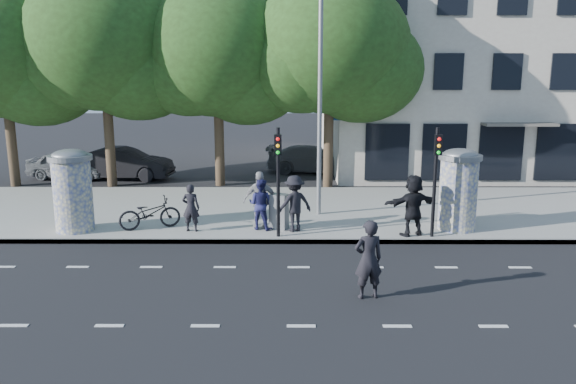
{
  "coord_description": "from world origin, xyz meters",
  "views": [
    {
      "loc": [
        -0.23,
        -13.03,
        5.17
      ],
      "look_at": [
        -0.3,
        3.5,
        1.64
      ],
      "focal_mm": 35.0,
      "sensor_mm": 36.0,
      "label": 1
    }
  ],
  "objects_px": {
    "street_lamp": "(320,84)",
    "ped_d": "(294,203)",
    "cabinet_right": "(448,205)",
    "car_right": "(313,159)",
    "ad_column_left": "(72,188)",
    "traffic_pole_far": "(436,171)",
    "man_road": "(368,259)",
    "car_mid": "(124,164)",
    "ped_c": "(260,204)",
    "bicycle": "(150,213)",
    "ad_column_right": "(458,187)",
    "ped_b": "(191,208)",
    "ped_e": "(260,200)",
    "ped_f": "(413,205)",
    "cabinet_left": "(279,212)",
    "traffic_pole_near": "(278,171)",
    "car_left": "(69,165)"
  },
  "relations": [
    {
      "from": "traffic_pole_near",
      "to": "ped_f",
      "type": "height_order",
      "value": "traffic_pole_near"
    },
    {
      "from": "ad_column_right",
      "to": "cabinet_right",
      "type": "xyz_separation_m",
      "value": [
        -0.11,
        0.64,
        -0.75
      ]
    },
    {
      "from": "cabinet_left",
      "to": "cabinet_right",
      "type": "relative_size",
      "value": 0.9
    },
    {
      "from": "ad_column_right",
      "to": "ped_f",
      "type": "distance_m",
      "value": 1.8
    },
    {
      "from": "ad_column_right",
      "to": "car_mid",
      "type": "bearing_deg",
      "value": 145.14
    },
    {
      "from": "ped_e",
      "to": "man_road",
      "type": "xyz_separation_m",
      "value": [
        2.78,
        -5.41,
        -0.16
      ]
    },
    {
      "from": "traffic_pole_far",
      "to": "bicycle",
      "type": "distance_m",
      "value": 9.2
    },
    {
      "from": "car_left",
      "to": "ped_e",
      "type": "bearing_deg",
      "value": -127.21
    },
    {
      "from": "car_left",
      "to": "car_right",
      "type": "xyz_separation_m",
      "value": [
        12.15,
        1.87,
        0.02
      ]
    },
    {
      "from": "ped_b",
      "to": "car_left",
      "type": "xyz_separation_m",
      "value": [
        -7.77,
        9.9,
        -0.24
      ]
    },
    {
      "from": "ad_column_right",
      "to": "car_left",
      "type": "distance_m",
      "value": 19.03
    },
    {
      "from": "street_lamp",
      "to": "bicycle",
      "type": "xyz_separation_m",
      "value": [
        -5.62,
        -1.92,
        -4.12
      ]
    },
    {
      "from": "ped_b",
      "to": "ped_d",
      "type": "xyz_separation_m",
      "value": [
        3.32,
        0.03,
        0.14
      ]
    },
    {
      "from": "ad_column_left",
      "to": "car_right",
      "type": "bearing_deg",
      "value": 55.1
    },
    {
      "from": "ped_f",
      "to": "car_mid",
      "type": "relative_size",
      "value": 0.41
    },
    {
      "from": "cabinet_right",
      "to": "car_mid",
      "type": "relative_size",
      "value": 0.27
    },
    {
      "from": "ped_c",
      "to": "ped_f",
      "type": "height_order",
      "value": "ped_f"
    },
    {
      "from": "street_lamp",
      "to": "ped_d",
      "type": "xyz_separation_m",
      "value": [
        -0.9,
        -2.17,
        -3.73
      ]
    },
    {
      "from": "ad_column_right",
      "to": "bicycle",
      "type": "relative_size",
      "value": 1.34
    },
    {
      "from": "cabinet_right",
      "to": "car_right",
      "type": "bearing_deg",
      "value": 123.12
    },
    {
      "from": "street_lamp",
      "to": "ad_column_left",
      "type": "bearing_deg",
      "value": -165.06
    },
    {
      "from": "ad_column_right",
      "to": "ped_b",
      "type": "relative_size",
      "value": 1.71
    },
    {
      "from": "traffic_pole_far",
      "to": "bicycle",
      "type": "xyz_separation_m",
      "value": [
        -9.02,
        0.92,
        -1.56
      ]
    },
    {
      "from": "ped_e",
      "to": "ped_f",
      "type": "bearing_deg",
      "value": 161.57
    },
    {
      "from": "ad_column_right",
      "to": "car_right",
      "type": "distance_m",
      "value": 12.29
    },
    {
      "from": "traffic_pole_far",
      "to": "ped_e",
      "type": "xyz_separation_m",
      "value": [
        -5.4,
        0.95,
        -1.13
      ]
    },
    {
      "from": "cabinet_right",
      "to": "ped_e",
      "type": "bearing_deg",
      "value": -162.22
    },
    {
      "from": "cabinet_right",
      "to": "car_right",
      "type": "xyz_separation_m",
      "value": [
        -4.13,
        10.86,
        -0.09
      ]
    },
    {
      "from": "traffic_pole_near",
      "to": "ped_e",
      "type": "distance_m",
      "value": 1.59
    },
    {
      "from": "ad_column_left",
      "to": "car_mid",
      "type": "xyz_separation_m",
      "value": [
        -1.22,
        9.69,
        -0.76
      ]
    },
    {
      "from": "ped_e",
      "to": "bicycle",
      "type": "xyz_separation_m",
      "value": [
        -3.62,
        -0.03,
        -0.43
      ]
    },
    {
      "from": "ad_column_left",
      "to": "ped_d",
      "type": "relative_size",
      "value": 1.46
    },
    {
      "from": "ped_f",
      "to": "car_left",
      "type": "relative_size",
      "value": 0.48
    },
    {
      "from": "ad_column_right",
      "to": "traffic_pole_far",
      "type": "distance_m",
      "value": 1.52
    },
    {
      "from": "ped_c",
      "to": "car_right",
      "type": "relative_size",
      "value": 0.35
    },
    {
      "from": "ped_b",
      "to": "ped_e",
      "type": "relative_size",
      "value": 0.81
    },
    {
      "from": "traffic_pole_near",
      "to": "man_road",
      "type": "xyz_separation_m",
      "value": [
        2.18,
        -4.46,
        -1.29
      ]
    },
    {
      "from": "car_right",
      "to": "cabinet_left",
      "type": "bearing_deg",
      "value": 178.26
    },
    {
      "from": "car_left",
      "to": "ped_b",
      "type": "bearing_deg",
      "value": -135.24
    },
    {
      "from": "man_road",
      "to": "cabinet_left",
      "type": "height_order",
      "value": "man_road"
    },
    {
      "from": "cabinet_right",
      "to": "car_mid",
      "type": "height_order",
      "value": "car_mid"
    },
    {
      "from": "bicycle",
      "to": "car_mid",
      "type": "xyz_separation_m",
      "value": [
        -3.6,
        9.48,
        0.11
      ]
    },
    {
      "from": "traffic_pole_far",
      "to": "ped_c",
      "type": "relative_size",
      "value": 2.03
    },
    {
      "from": "ad_column_left",
      "to": "traffic_pole_far",
      "type": "relative_size",
      "value": 0.78
    },
    {
      "from": "ad_column_right",
      "to": "ped_c",
      "type": "xyz_separation_m",
      "value": [
        -6.4,
        -0.02,
        -0.55
      ]
    },
    {
      "from": "ped_b",
      "to": "cabinet_left",
      "type": "bearing_deg",
      "value": -168.84
    },
    {
      "from": "traffic_pole_far",
      "to": "ped_d",
      "type": "bearing_deg",
      "value": 171.17
    },
    {
      "from": "ped_e",
      "to": "man_road",
      "type": "distance_m",
      "value": 6.08
    },
    {
      "from": "traffic_pole_far",
      "to": "man_road",
      "type": "distance_m",
      "value": 5.33
    },
    {
      "from": "car_mid",
      "to": "car_right",
      "type": "distance_m",
      "value": 9.6
    }
  ]
}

